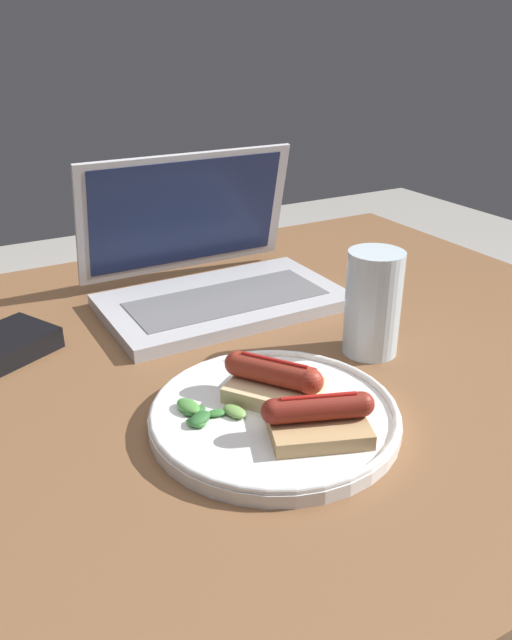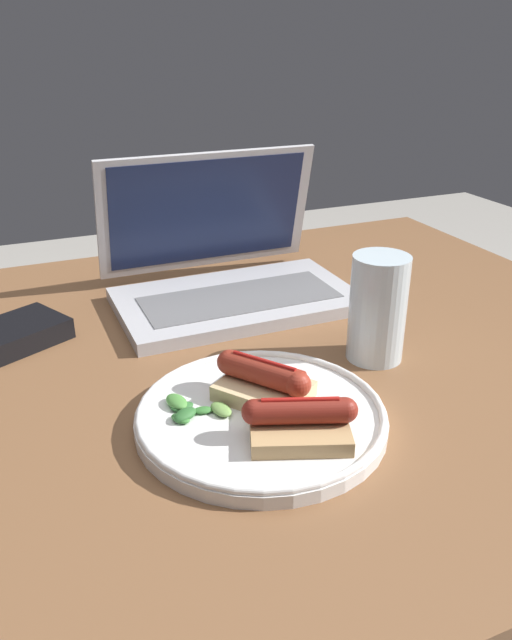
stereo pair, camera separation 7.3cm
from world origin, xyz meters
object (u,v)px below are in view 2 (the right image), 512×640
external_drive (19,333)px  drinking_glass (378,308)px  laptop (228,273)px  plate (261,415)px

external_drive → drinking_glass: bearing=-54.8°
laptop → plate: (-0.09, -0.33, -0.03)m
laptop → plate: bearing=-105.1°
drinking_glass → external_drive: bearing=151.9°
plate → external_drive: (-0.21, 0.29, 0.00)m
plate → external_drive: bearing=126.2°
plate → laptop: bearing=74.9°
laptop → drinking_glass: size_ratio=2.60×
plate → drinking_glass: size_ratio=1.95×
drinking_glass → plate: bearing=-157.1°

